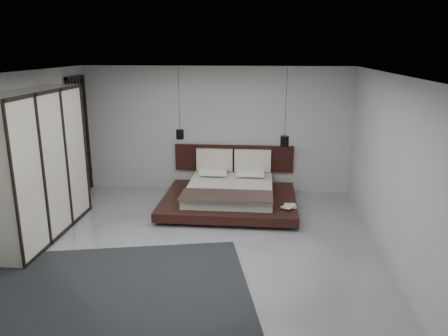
# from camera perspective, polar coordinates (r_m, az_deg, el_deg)

# --- Properties ---
(floor) EXTENTS (6.00, 6.00, 0.00)m
(floor) POSITION_cam_1_polar(r_m,az_deg,el_deg) (7.42, -3.64, -9.91)
(floor) COLOR #999CA1
(floor) RESTS_ON ground
(ceiling) EXTENTS (6.00, 6.00, 0.00)m
(ceiling) POSITION_cam_1_polar(r_m,az_deg,el_deg) (6.72, -4.05, 12.22)
(ceiling) COLOR white
(ceiling) RESTS_ON wall_back
(wall_back) EXTENTS (6.00, 0.00, 6.00)m
(wall_back) POSITION_cam_1_polar(r_m,az_deg,el_deg) (9.84, -1.05, 5.04)
(wall_back) COLOR #B5B5B2
(wall_back) RESTS_ON floor
(wall_front) EXTENTS (6.00, 0.00, 6.00)m
(wall_front) POSITION_cam_1_polar(r_m,az_deg,el_deg) (4.18, -10.47, -9.91)
(wall_front) COLOR #B5B5B2
(wall_front) RESTS_ON floor
(wall_left) EXTENTS (0.00, 6.00, 6.00)m
(wall_left) POSITION_cam_1_polar(r_m,az_deg,el_deg) (7.98, -25.61, 1.06)
(wall_left) COLOR #B5B5B2
(wall_left) RESTS_ON floor
(wall_right) EXTENTS (0.00, 6.00, 6.00)m
(wall_right) POSITION_cam_1_polar(r_m,az_deg,el_deg) (7.11, 20.77, -0.02)
(wall_right) COLOR #B5B5B2
(wall_right) RESTS_ON floor
(lattice_screen) EXTENTS (0.05, 0.90, 2.60)m
(lattice_screen) POSITION_cam_1_polar(r_m,az_deg,el_deg) (10.11, -18.31, 3.96)
(lattice_screen) COLOR black
(lattice_screen) RESTS_ON floor
(bed) EXTENTS (2.68, 2.35, 1.06)m
(bed) POSITION_cam_1_polar(r_m,az_deg,el_deg) (9.04, 0.78, -3.24)
(bed) COLOR black
(bed) RESTS_ON floor
(book_lower) EXTENTS (0.23, 0.30, 0.03)m
(book_lower) POSITION_cam_1_polar(r_m,az_deg,el_deg) (8.42, 7.94, -4.95)
(book_lower) COLOR #99724C
(book_lower) RESTS_ON bed
(book_upper) EXTENTS (0.32, 0.34, 0.02)m
(book_upper) POSITION_cam_1_polar(r_m,az_deg,el_deg) (8.39, 7.82, -4.86)
(book_upper) COLOR #99724C
(book_upper) RESTS_ON book_lower
(pendant_left) EXTENTS (0.16, 0.16, 1.49)m
(pendant_left) POSITION_cam_1_polar(r_m,az_deg,el_deg) (9.29, -5.78, 4.46)
(pendant_left) COLOR black
(pendant_left) RESTS_ON ceiling
(pendant_right) EXTENTS (0.18, 0.18, 1.60)m
(pendant_right) POSITION_cam_1_polar(r_m,az_deg,el_deg) (9.15, 7.92, 3.54)
(pendant_right) COLOR black
(pendant_right) RESTS_ON ceiling
(wardrobe) EXTENTS (0.61, 2.57, 2.52)m
(wardrobe) POSITION_cam_1_polar(r_m,az_deg,el_deg) (8.01, -23.05, 0.34)
(wardrobe) COLOR beige
(wardrobe) RESTS_ON floor
(rug) EXTENTS (4.52, 3.65, 0.02)m
(rug) POSITION_cam_1_polar(r_m,az_deg,el_deg) (6.23, -16.10, -15.76)
(rug) COLOR black
(rug) RESTS_ON floor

